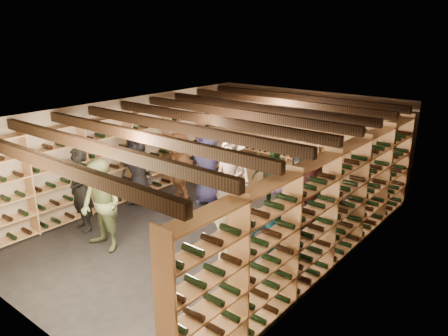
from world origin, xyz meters
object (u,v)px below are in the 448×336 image
person_3 (227,251)px  person_6 (208,166)px  crate_stack_right (252,174)px  person_0 (138,169)px  person_11 (297,201)px  person_8 (313,206)px  person_9 (232,171)px  crate_loose (285,208)px  person_2 (102,206)px  person_7 (230,183)px  person_10 (273,180)px  person_4 (275,243)px  person_12 (299,187)px  person_1 (81,189)px  person_5 (179,166)px  crate_stack_left (225,190)px

person_3 → person_6: bearing=121.8°
crate_stack_right → person_6: (-0.19, -1.52, 0.58)m
person_0 → person_11: (3.77, 0.81, -0.10)m
person_8 → person_9: 2.69m
crate_loose → person_2: (-1.74, -3.61, 0.79)m
person_0 → crate_stack_right: bearing=38.8°
person_7 → person_10: size_ratio=1.15×
person_2 → person_3: (2.74, 0.25, -0.09)m
person_0 → person_4: person_0 is taller
person_4 → person_12: 2.51m
person_1 → person_5: size_ratio=1.04×
person_9 → person_3: bearing=-50.4°
person_0 → person_4: (4.36, -0.92, -0.10)m
person_6 → crate_stack_right: bearing=71.7°
crate_stack_right → person_4: person_4 is taller
crate_loose → person_10: (-0.18, -0.28, 0.72)m
person_9 → person_11: (2.07, -0.59, -0.03)m
person_11 → person_12: person_12 is taller
person_7 → person_3: bearing=-63.6°
crate_stack_left → person_12: person_12 is taller
person_10 → crate_stack_right: bearing=116.7°
crate_stack_left → person_11: size_ratio=0.39×
person_12 → person_8: bearing=-67.4°
person_1 → person_3: person_1 is taller
person_7 → person_6: bearing=140.7°
person_0 → person_6: (1.26, 1.03, 0.07)m
crate_loose → person_11: (0.78, -0.89, 0.66)m
person_4 → person_6: size_ratio=0.80×
person_2 → person_11: 3.71m
crate_loose → person_12: size_ratio=0.31×
crate_stack_right → person_9: bearing=-77.6°
person_4 → person_9: person_9 is taller
person_6 → person_11: person_6 is taller
person_3 → person_2: bearing=171.7°
person_1 → person_10: bearing=56.6°
person_1 → person_7: size_ratio=0.94×
person_1 → person_4: 4.20m
crate_loose → person_11: bearing=-48.8°
person_0 → person_6: size_ratio=0.92×
crate_stack_left → person_10: bearing=-0.0°
person_9 → person_0: bearing=-137.7°
person_2 → person_3: 2.75m
person_3 → person_9: 3.81m
crate_stack_left → crate_stack_right: 1.14m
person_7 → person_2: bearing=-127.4°
person_5 → person_11: 3.15m
person_1 → person_11: person_1 is taller
crate_stack_left → crate_stack_right: (-0.03, 1.14, 0.08)m
crate_stack_right → crate_loose: 1.78m
person_2 → person_12: 4.00m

